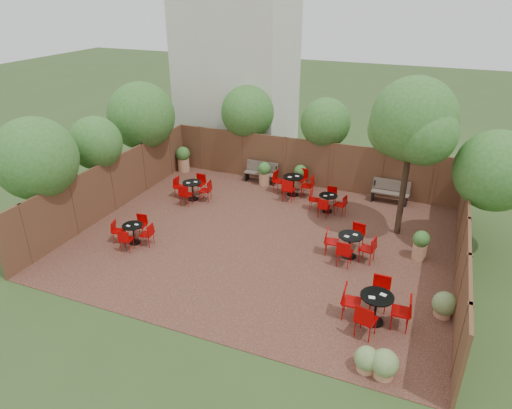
% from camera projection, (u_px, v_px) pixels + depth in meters
% --- Properties ---
extents(ground, '(80.00, 80.00, 0.00)m').
position_uv_depth(ground, '(263.00, 240.00, 15.37)').
color(ground, '#354F23').
rests_on(ground, ground).
extents(courtyard_paving, '(12.00, 10.00, 0.02)m').
position_uv_depth(courtyard_paving, '(263.00, 239.00, 15.37)').
color(courtyard_paving, '#3E1D19').
rests_on(courtyard_paving, ground).
extents(fence_back, '(12.00, 0.08, 2.00)m').
position_uv_depth(fence_back, '(308.00, 163.00, 19.11)').
color(fence_back, brown).
rests_on(fence_back, ground).
extents(fence_left, '(0.08, 10.00, 2.00)m').
position_uv_depth(fence_left, '(113.00, 185.00, 17.00)').
color(fence_left, brown).
rests_on(fence_left, ground).
extents(fence_right, '(0.08, 10.00, 2.00)m').
position_uv_depth(fence_right, '(462.00, 250.00, 12.88)').
color(fence_right, brown).
rests_on(fence_right, ground).
extents(neighbour_building, '(5.00, 4.00, 8.00)m').
position_uv_depth(neighbour_building, '(238.00, 71.00, 21.86)').
color(neighbour_building, beige).
rests_on(neighbour_building, ground).
extents(overhang_foliage, '(15.83, 10.85, 2.76)m').
position_uv_depth(overhang_foliage, '(240.00, 133.00, 17.04)').
color(overhang_foliage, '#306821').
rests_on(overhang_foliage, ground).
extents(courtyard_tree, '(2.78, 2.68, 5.27)m').
position_uv_depth(courtyard_tree, '(413.00, 125.00, 14.13)').
color(courtyard_tree, black).
rests_on(courtyard_tree, courtyard_paving).
extents(park_bench_left, '(1.42, 0.47, 0.87)m').
position_uv_depth(park_bench_left, '(261.00, 172.00, 19.68)').
color(park_bench_left, brown).
rests_on(park_bench_left, courtyard_paving).
extents(park_bench_right, '(1.43, 0.50, 0.88)m').
position_uv_depth(park_bench_right, '(390.00, 191.00, 17.83)').
color(park_bench_right, brown).
rests_on(park_bench_right, courtyard_paving).
extents(bistro_tables, '(9.47, 8.28, 0.93)m').
position_uv_depth(bistro_tables, '(283.00, 222.00, 15.52)').
color(bistro_tables, black).
rests_on(bistro_tables, courtyard_paving).
extents(planters, '(11.09, 4.46, 1.15)m').
position_uv_depth(planters, '(263.00, 178.00, 18.77)').
color(planters, tan).
rests_on(planters, courtyard_paving).
extents(low_shrubs, '(2.08, 3.26, 0.67)m').
position_uv_depth(low_shrubs, '(405.00, 338.00, 10.61)').
color(low_shrubs, tan).
rests_on(low_shrubs, courtyard_paving).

